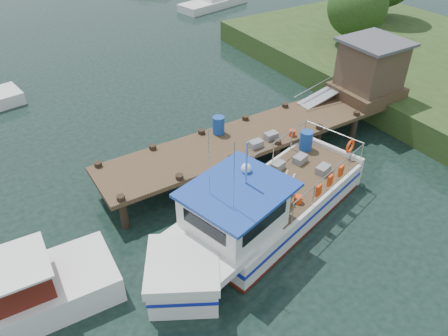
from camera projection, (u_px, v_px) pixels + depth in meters
ground_plane at (225, 168)px, 20.68m from camera, size 160.00×160.00×0.00m
dock at (333, 92)px, 22.17m from camera, size 16.60×3.00×4.78m
lobster_boat at (257, 213)px, 16.62m from camera, size 11.13×5.75×5.39m
moored_c at (213, 3)px, 42.07m from camera, size 7.41×3.90×1.11m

